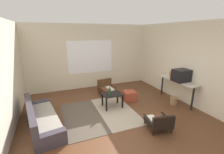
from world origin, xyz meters
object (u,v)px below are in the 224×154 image
at_px(armchair_striped_foreground, 159,122).
at_px(glass_bottle, 110,92).
at_px(crt_television, 182,75).
at_px(wicker_basket, 174,101).
at_px(coffee_table, 112,97).
at_px(couch, 41,120).
at_px(armchair_by_window, 106,87).
at_px(ottoman_orange, 129,96).
at_px(clay_vase, 172,74).
at_px(console_shelf, 177,82).

xyz_separation_m(armchair_striped_foreground, glass_bottle, (-0.75, 1.49, 0.37)).
height_order(crt_television, wicker_basket, crt_television).
distance_m(coffee_table, wicker_basket, 2.12).
distance_m(couch, crt_television, 4.42).
xyz_separation_m(armchair_striped_foreground, crt_television, (1.62, 1.00, 0.78)).
height_order(couch, crt_television, crt_television).
distance_m(armchair_by_window, ottoman_orange, 1.09).
relative_size(coffee_table, clay_vase, 1.93).
height_order(couch, wicker_basket, couch).
relative_size(coffee_table, glass_bottle, 2.20).
relative_size(armchair_striped_foreground, wicker_basket, 2.71).
xyz_separation_m(couch, armchair_by_window, (2.34, 1.55, 0.05)).
xyz_separation_m(ottoman_orange, console_shelf, (1.46, -0.67, 0.53)).
bearing_deg(crt_television, clay_vase, 89.57).
height_order(couch, coffee_table, couch).
xyz_separation_m(glass_bottle, wicker_basket, (2.15, -0.49, -0.45)).
xyz_separation_m(coffee_table, glass_bottle, (-0.13, -0.09, 0.22)).
bearing_deg(glass_bottle, clay_vase, -1.62).
relative_size(console_shelf, wicker_basket, 6.15).
bearing_deg(armchair_striped_foreground, glass_bottle, 116.64).
relative_size(console_shelf, glass_bottle, 5.42).
distance_m(couch, ottoman_orange, 2.96).
xyz_separation_m(console_shelf, clay_vase, (0.00, 0.24, 0.23)).
relative_size(ottoman_orange, glass_bottle, 1.46).
bearing_deg(couch, clay_vase, 2.57).
height_order(ottoman_orange, glass_bottle, glass_bottle).
distance_m(armchair_striped_foreground, ottoman_orange, 1.86).
height_order(ottoman_orange, clay_vase, clay_vase).
height_order(couch, console_shelf, console_shelf).
bearing_deg(couch, ottoman_orange, 12.19).
relative_size(coffee_table, armchair_striped_foreground, 0.92).
xyz_separation_m(couch, glass_bottle, (1.99, 0.26, 0.37)).
distance_m(coffee_table, console_shelf, 2.30).
bearing_deg(ottoman_orange, glass_bottle, -158.18).
bearing_deg(clay_vase, console_shelf, -90.00).
bearing_deg(coffee_table, wicker_basket, -16.00).
bearing_deg(console_shelf, couch, 179.36).
height_order(armchair_by_window, ottoman_orange, armchair_by_window).
bearing_deg(glass_bottle, armchair_striped_foreground, -63.36).
height_order(coffee_table, wicker_basket, coffee_table).
relative_size(coffee_table, wicker_basket, 2.49).
relative_size(ottoman_orange, clay_vase, 1.28).
relative_size(couch, crt_television, 3.86).
bearing_deg(crt_television, wicker_basket, -178.65).
relative_size(armchair_striped_foreground, crt_television, 1.26).
distance_m(couch, armchair_by_window, 2.81).
bearing_deg(armchair_striped_foreground, clay_vase, 41.34).
distance_m(couch, console_shelf, 4.38).
height_order(armchair_striped_foreground, console_shelf, console_shelf).
bearing_deg(armchair_by_window, console_shelf, -38.49).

